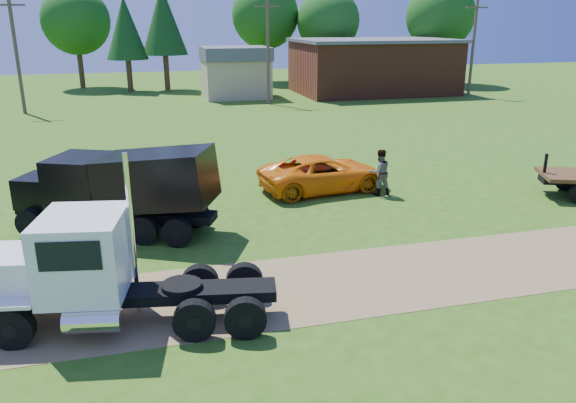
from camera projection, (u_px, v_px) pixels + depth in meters
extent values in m
plane|color=#2F5412|center=(341.00, 282.00, 16.17)|extent=(140.00, 140.00, 0.00)
cube|color=olive|center=(341.00, 282.00, 16.17)|extent=(120.00, 4.20, 0.01)
cube|color=black|center=(137.00, 295.00, 13.89)|extent=(6.93, 2.08, 0.28)
cylinder|color=black|center=(12.00, 328.00, 12.82)|extent=(1.05, 0.50, 1.01)
cylinder|color=black|center=(12.00, 328.00, 12.82)|extent=(0.41, 0.40, 0.35)
cylinder|color=black|center=(41.00, 289.00, 14.68)|extent=(1.05, 0.50, 1.01)
cylinder|color=black|center=(41.00, 289.00, 14.68)|extent=(0.41, 0.40, 0.35)
cylinder|color=black|center=(194.00, 320.00, 13.15)|extent=(1.05, 0.50, 1.01)
cylinder|color=black|center=(194.00, 320.00, 13.15)|extent=(0.41, 0.40, 0.35)
cylinder|color=black|center=(200.00, 283.00, 15.01)|extent=(1.05, 0.50, 1.01)
cylinder|color=black|center=(200.00, 283.00, 15.01)|extent=(0.41, 0.40, 0.35)
cylinder|color=black|center=(245.00, 318.00, 13.24)|extent=(1.05, 0.50, 1.01)
cylinder|color=black|center=(245.00, 318.00, 13.24)|extent=(0.41, 0.40, 0.35)
cylinder|color=black|center=(245.00, 281.00, 15.10)|extent=(1.05, 0.50, 1.01)
cylinder|color=black|center=(245.00, 281.00, 15.10)|extent=(0.41, 0.40, 0.35)
cube|color=silver|center=(24.00, 273.00, 13.47)|extent=(1.90, 1.83, 1.10)
cube|color=silver|center=(84.00, 253.00, 13.44)|extent=(2.29, 2.51, 1.93)
cube|color=black|center=(41.00, 239.00, 13.24)|extent=(0.37, 1.81, 0.78)
cube|color=black|center=(69.00, 256.00, 12.26)|extent=(1.36, 0.28, 0.69)
cube|color=black|center=(94.00, 221.00, 14.36)|extent=(1.36, 0.28, 0.69)
cube|color=silver|center=(8.00, 305.00, 12.63)|extent=(1.16, 0.60, 0.09)
cube|color=silver|center=(38.00, 268.00, 14.49)|extent=(1.16, 0.60, 0.09)
cylinder|color=silver|center=(93.00, 321.00, 12.85)|extent=(1.36, 0.77, 0.55)
cylinder|color=silver|center=(132.00, 236.00, 13.93)|extent=(0.15, 0.15, 4.22)
cylinder|color=black|center=(182.00, 285.00, 13.91)|extent=(1.17, 1.17, 0.11)
cube|color=black|center=(115.00, 212.00, 19.80)|extent=(6.94, 3.80, 0.27)
cylinder|color=black|center=(30.00, 223.00, 19.40)|extent=(1.03, 0.70, 0.99)
cylinder|color=black|center=(30.00, 223.00, 19.40)|extent=(0.45, 0.45, 0.35)
cylinder|color=black|center=(60.00, 206.00, 21.17)|extent=(1.03, 0.70, 0.99)
cylinder|color=black|center=(60.00, 206.00, 21.17)|extent=(0.45, 0.45, 0.35)
cylinder|color=black|center=(144.00, 230.00, 18.75)|extent=(1.03, 0.70, 0.99)
cylinder|color=black|center=(144.00, 230.00, 18.75)|extent=(0.45, 0.45, 0.35)
cylinder|color=black|center=(165.00, 212.00, 20.53)|extent=(1.03, 0.70, 0.99)
cylinder|color=black|center=(165.00, 212.00, 20.53)|extent=(0.45, 0.45, 0.35)
cylinder|color=black|center=(177.00, 232.00, 18.57)|extent=(1.03, 0.70, 0.99)
cylinder|color=black|center=(177.00, 232.00, 18.57)|extent=(0.45, 0.45, 0.35)
cylinder|color=black|center=(195.00, 214.00, 20.35)|extent=(1.03, 0.70, 0.99)
cylinder|color=black|center=(195.00, 214.00, 20.35)|extent=(0.45, 0.45, 0.35)
cube|color=black|center=(45.00, 191.00, 19.99)|extent=(2.11, 2.07, 1.08)
cube|color=silver|center=(24.00, 191.00, 20.13)|extent=(0.62, 1.26, 0.90)
cube|color=black|center=(81.00, 182.00, 19.64)|extent=(2.54, 2.72, 1.80)
cube|color=black|center=(56.00, 169.00, 19.65)|extent=(0.78, 1.66, 0.72)
cube|color=black|center=(156.00, 179.00, 19.14)|extent=(4.50, 3.60, 2.19)
imported|color=orange|center=(323.00, 173.00, 24.56)|extent=(5.90, 3.28, 1.56)
cylinder|color=black|center=(565.00, 180.00, 24.69)|extent=(0.93, 0.58, 0.90)
cube|color=black|center=(545.00, 164.00, 23.64)|extent=(0.14, 0.14, 0.90)
imported|color=#999999|center=(380.00, 172.00, 23.92)|extent=(0.98, 0.77, 1.98)
cube|color=brown|center=(373.00, 68.00, 56.53)|extent=(15.00, 10.00, 5.00)
cube|color=#535357|center=(374.00, 40.00, 55.71)|extent=(15.40, 10.40, 0.30)
cube|color=tan|center=(236.00, 78.00, 53.31)|extent=(6.00, 5.00, 3.60)
cube|color=#535357|center=(235.00, 53.00, 52.59)|extent=(6.20, 5.40, 1.20)
cylinder|color=#453327|center=(17.00, 55.00, 43.45)|extent=(0.28, 0.28, 9.00)
cube|color=#453327|center=(9.00, 5.00, 42.30)|extent=(2.20, 0.14, 0.14)
cylinder|color=#453327|center=(268.00, 52.00, 48.37)|extent=(0.28, 0.28, 9.00)
cube|color=#453327|center=(268.00, 6.00, 47.22)|extent=(2.20, 0.14, 0.14)
cylinder|color=#453327|center=(473.00, 49.00, 53.29)|extent=(0.28, 0.28, 9.00)
cube|color=#453327|center=(477.00, 7.00, 52.14)|extent=(2.20, 0.14, 0.14)
cylinder|color=#3C2618|center=(81.00, 70.00, 60.85)|extent=(0.56, 0.56, 3.77)
sphere|color=#114711|center=(76.00, 20.00, 59.26)|extent=(7.12, 7.12, 7.12)
cylinder|color=#3C2618|center=(167.00, 72.00, 58.72)|extent=(0.56, 0.56, 3.70)
cone|color=#103711|center=(163.00, 20.00, 57.09)|extent=(4.65, 4.65, 6.87)
cylinder|color=#3C2618|center=(266.00, 64.00, 66.40)|extent=(0.56, 0.56, 4.09)
sphere|color=#114711|center=(265.00, 15.00, 64.68)|extent=(7.71, 7.71, 7.71)
cylinder|color=#3C2618|center=(327.00, 67.00, 64.93)|extent=(0.56, 0.56, 3.75)
sphere|color=#114711|center=(328.00, 21.00, 63.34)|extent=(7.07, 7.07, 7.07)
cylinder|color=#3C2618|center=(436.00, 66.00, 64.47)|extent=(0.56, 0.56, 4.05)
sphere|color=#114711|center=(440.00, 16.00, 62.76)|extent=(7.64, 7.64, 7.64)
cylinder|color=#3C2618|center=(130.00, 75.00, 57.69)|extent=(0.56, 0.56, 3.29)
cone|color=#103711|center=(125.00, 28.00, 56.24)|extent=(4.14, 4.14, 6.11)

